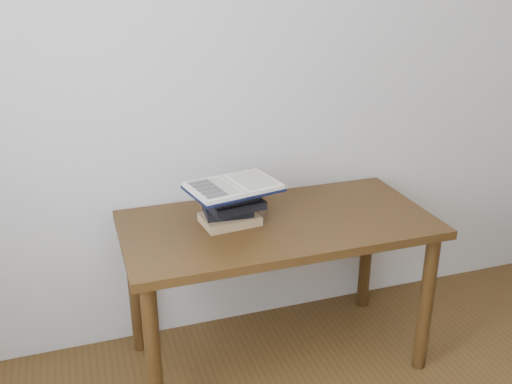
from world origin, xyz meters
name	(u,v)px	position (x,y,z in m)	size (l,w,h in m)	color
desk	(278,242)	(-0.12, 1.38, 0.60)	(1.30, 0.65, 0.70)	#402B10
book_stack	(231,205)	(-0.32, 1.43, 0.77)	(0.26, 0.21, 0.16)	#966D4D
open_book	(233,187)	(-0.31, 1.40, 0.86)	(0.40, 0.31, 0.03)	black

